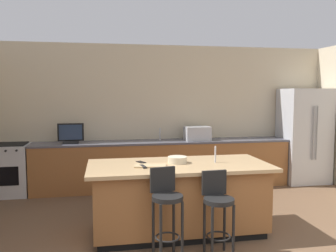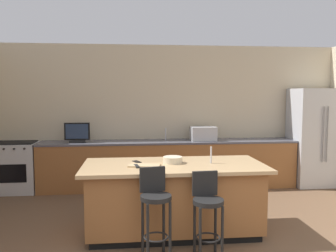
# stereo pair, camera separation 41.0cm
# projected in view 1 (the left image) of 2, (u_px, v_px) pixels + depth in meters

# --- Properties ---
(wall_back) EXTENTS (7.23, 0.12, 2.77)m
(wall_back) POSITION_uv_depth(u_px,v_px,m) (163.00, 115.00, 7.03)
(wall_back) COLOR beige
(wall_back) RESTS_ON ground_plane
(counter_back) EXTENTS (4.90, 0.62, 0.91)m
(counter_back) POSITION_uv_depth(u_px,v_px,m) (164.00, 164.00, 6.74)
(counter_back) COLOR brown
(counter_back) RESTS_ON ground_plane
(kitchen_island) EXTENTS (2.33, 1.07, 0.91)m
(kitchen_island) POSITION_uv_depth(u_px,v_px,m) (179.00, 198.00, 4.54)
(kitchen_island) COLOR black
(kitchen_island) RESTS_ON ground_plane
(refrigerator) EXTENTS (0.90, 0.76, 1.92)m
(refrigerator) POSITION_uv_depth(u_px,v_px,m) (304.00, 136.00, 7.16)
(refrigerator) COLOR #B7BABF
(refrigerator) RESTS_ON ground_plane
(range_oven) EXTENTS (0.79, 0.63, 0.93)m
(range_oven) POSITION_uv_depth(u_px,v_px,m) (6.00, 170.00, 6.22)
(range_oven) COLOR #B7BABF
(range_oven) RESTS_ON ground_plane
(microwave) EXTENTS (0.48, 0.36, 0.27)m
(microwave) POSITION_uv_depth(u_px,v_px,m) (197.00, 133.00, 6.80)
(microwave) COLOR #B7BABF
(microwave) RESTS_ON counter_back
(tv_monitor) EXTENTS (0.46, 0.16, 0.37)m
(tv_monitor) POSITION_uv_depth(u_px,v_px,m) (71.00, 134.00, 6.32)
(tv_monitor) COLOR black
(tv_monitor) RESTS_ON counter_back
(sink_faucet_back) EXTENTS (0.02, 0.02, 0.24)m
(sink_faucet_back) POSITION_uv_depth(u_px,v_px,m) (160.00, 134.00, 6.77)
(sink_faucet_back) COLOR #B2B2B7
(sink_faucet_back) RESTS_ON counter_back
(sink_faucet_island) EXTENTS (0.02, 0.02, 0.22)m
(sink_faucet_island) POSITION_uv_depth(u_px,v_px,m) (215.00, 154.00, 4.58)
(sink_faucet_island) COLOR #B2B2B7
(sink_faucet_island) RESTS_ON kitchen_island
(bar_stool_left) EXTENTS (0.34, 0.36, 1.00)m
(bar_stool_left) POSITION_uv_depth(u_px,v_px,m) (166.00, 205.00, 3.81)
(bar_stool_left) COLOR black
(bar_stool_left) RESTS_ON ground_plane
(bar_stool_right) EXTENTS (0.34, 0.35, 0.95)m
(bar_stool_right) POSITION_uv_depth(u_px,v_px,m) (218.00, 206.00, 3.89)
(bar_stool_right) COLOR black
(bar_stool_right) RESTS_ON ground_plane
(fruit_bowl) EXTENTS (0.25, 0.25, 0.08)m
(fruit_bowl) POSITION_uv_depth(u_px,v_px,m) (177.00, 160.00, 4.56)
(fruit_bowl) COLOR beige
(fruit_bowl) RESTS_ON kitchen_island
(cell_phone) EXTENTS (0.13, 0.17, 0.01)m
(cell_phone) POSITION_uv_depth(u_px,v_px,m) (141.00, 162.00, 4.60)
(cell_phone) COLOR black
(cell_phone) RESTS_ON kitchen_island
(tv_remote) EXTENTS (0.08, 0.18, 0.02)m
(tv_remote) POSITION_uv_depth(u_px,v_px,m) (143.00, 167.00, 4.29)
(tv_remote) COLOR black
(tv_remote) RESTS_ON kitchen_island
(cutting_board) EXTENTS (0.42, 0.27, 0.02)m
(cutting_board) POSITION_uv_depth(u_px,v_px,m) (150.00, 166.00, 4.34)
(cutting_board) COLOR tan
(cutting_board) RESTS_ON kitchen_island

